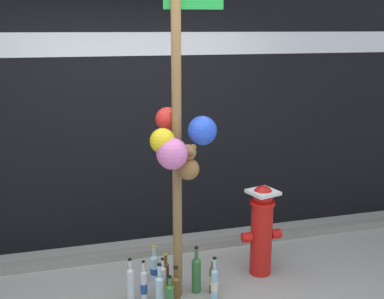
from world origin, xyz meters
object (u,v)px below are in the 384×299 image
at_px(bottle_9, 214,284).
at_px(bottle_10, 154,267).
at_px(bottle_1, 196,274).
at_px(bottle_4, 212,279).
at_px(bottle_0, 131,284).
at_px(bottle_6, 160,288).
at_px(fire_hydrant, 262,228).
at_px(bottle_8, 144,285).
at_px(memorial_post, 179,113).
at_px(bottle_7, 163,282).
at_px(bottle_5, 176,288).
at_px(bottle_2, 166,275).
at_px(bottle_3, 170,298).

distance_m(bottle_9, bottle_10, 0.63).
bearing_deg(bottle_1, bottle_4, -22.79).
distance_m(bottle_0, bottle_6, 0.25).
xyz_separation_m(fire_hydrant, bottle_9, (-0.57, -0.34, -0.30)).
bearing_deg(bottle_8, memorial_post, -7.61).
height_order(memorial_post, bottle_7, memorial_post).
bearing_deg(bottle_10, bottle_4, -37.85).
bearing_deg(memorial_post, bottle_5, -130.14).
relative_size(bottle_0, bottle_2, 1.14).
bearing_deg(bottle_6, bottle_7, 62.95).
bearing_deg(memorial_post, bottle_6, -167.62).
relative_size(bottle_3, bottle_6, 0.87).
bearing_deg(bottle_4, bottle_7, 173.03).
bearing_deg(bottle_8, bottle_4, -3.98).
height_order(memorial_post, bottle_2, memorial_post).
distance_m(bottle_3, bottle_8, 0.28).
distance_m(memorial_post, bottle_7, 1.48).
height_order(bottle_6, bottle_9, bottle_9).
xyz_separation_m(bottle_2, bottle_3, (-0.04, -0.34, -0.01)).
relative_size(bottle_7, bottle_9, 0.90).
bearing_deg(fire_hydrant, bottle_6, -166.02).
bearing_deg(bottle_7, bottle_1, 0.39).
height_order(memorial_post, bottle_8, memorial_post).
bearing_deg(bottle_10, bottle_8, -116.51).
xyz_separation_m(fire_hydrant, bottle_1, (-0.68, -0.16, -0.28)).
bearing_deg(memorial_post, bottle_0, 172.81).
height_order(bottle_2, bottle_3, bottle_2).
bearing_deg(bottle_3, bottle_10, 92.49).
relative_size(bottle_1, bottle_10, 1.24).
height_order(memorial_post, bottle_3, memorial_post).
xyz_separation_m(bottle_1, bottle_8, (-0.47, -0.01, -0.03)).
bearing_deg(bottle_4, memorial_post, 179.88).
bearing_deg(bottle_6, bottle_0, 157.71).
relative_size(bottle_4, bottle_8, 0.86).
distance_m(bottle_4, bottle_9, 0.13).
distance_m(memorial_post, bottle_0, 1.51).
relative_size(bottle_1, bottle_9, 1.06).
relative_size(bottle_5, bottle_6, 0.90).
distance_m(bottle_8, bottle_10, 0.34).
relative_size(bottle_0, bottle_1, 0.93).
distance_m(fire_hydrant, bottle_8, 1.20).
height_order(fire_hydrant, bottle_8, fire_hydrant).
bearing_deg(bottle_9, bottle_1, 120.53).
distance_m(memorial_post, bottle_3, 1.51).
xyz_separation_m(bottle_2, bottle_6, (-0.10, -0.20, 0.00)).
xyz_separation_m(bottle_4, bottle_10, (-0.45, 0.35, 0.00)).
height_order(bottle_2, bottle_7, bottle_7).
distance_m(bottle_4, bottle_7, 0.43).
distance_m(memorial_post, bottle_8, 1.51).
xyz_separation_m(bottle_1, bottle_4, (0.13, -0.05, -0.04)).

